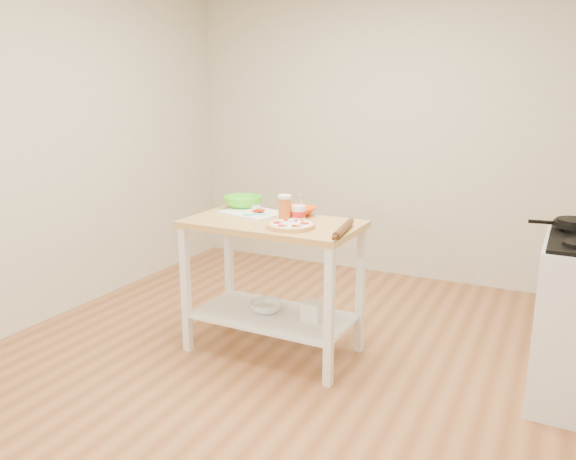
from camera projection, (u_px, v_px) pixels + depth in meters
The scene contains 14 objects.
room_shell at pixel (280, 156), 3.18m from camera, with size 4.04×4.54×2.74m.
prep_island at pixel (273, 259), 3.65m from camera, with size 1.13×0.63×0.90m.
skillet at pixel (574, 224), 3.18m from camera, with size 0.36×0.23×0.03m.
pizza at pixel (291, 225), 3.41m from camera, with size 0.30×0.30×0.05m.
cutting_board at pixel (253, 212), 3.82m from camera, with size 0.46×0.39×0.04m.
spatula at pixel (254, 215), 3.71m from camera, with size 0.14×0.09×0.01m.
knife at pixel (242, 206), 3.97m from camera, with size 0.27×0.05×0.01m.
orange_bowl at pixel (298, 211), 3.75m from camera, with size 0.23×0.23×0.06m, color #F24707.
green_bowl at pixel (243, 202), 3.99m from camera, with size 0.27×0.27×0.08m, color #4DE120.
beer_pint at pixel (285, 208), 3.56m from camera, with size 0.09×0.09×0.17m.
yogurt_tub at pixel (299, 214), 3.56m from camera, with size 0.09×0.09×0.19m.
rolling_pin at pixel (343, 229), 3.29m from camera, with size 0.04×0.04×0.37m, color #562E13.
shelf_glass_bowl at pixel (266, 307), 3.78m from camera, with size 0.23×0.23×0.07m, color silver.
shelf_bin at pixel (313, 311), 3.64m from camera, with size 0.12×0.12×0.12m, color white.
Camera 1 is at (1.46, -2.83, 1.70)m, focal length 35.00 mm.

